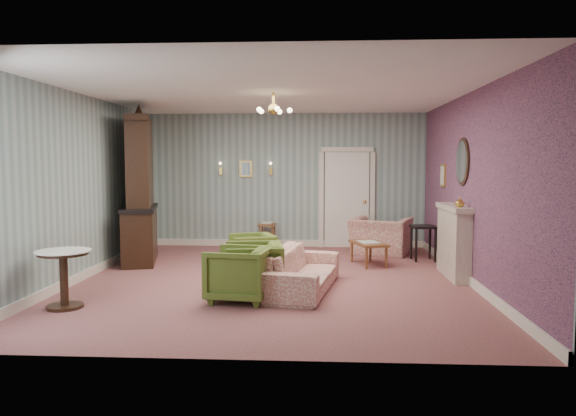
# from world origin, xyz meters

# --- Properties ---
(floor) EXTENTS (7.00, 7.00, 0.00)m
(floor) POSITION_xyz_m (0.00, 0.00, 0.00)
(floor) COLOR #945856
(floor) RESTS_ON ground
(ceiling) EXTENTS (7.00, 7.00, 0.00)m
(ceiling) POSITION_xyz_m (0.00, 0.00, 2.90)
(ceiling) COLOR white
(ceiling) RESTS_ON ground
(wall_back) EXTENTS (6.00, 0.00, 6.00)m
(wall_back) POSITION_xyz_m (0.00, 3.50, 1.45)
(wall_back) COLOR gray
(wall_back) RESTS_ON ground
(wall_front) EXTENTS (6.00, 0.00, 6.00)m
(wall_front) POSITION_xyz_m (0.00, -3.50, 1.45)
(wall_front) COLOR gray
(wall_front) RESTS_ON ground
(wall_left) EXTENTS (0.00, 7.00, 7.00)m
(wall_left) POSITION_xyz_m (-3.00, 0.00, 1.45)
(wall_left) COLOR gray
(wall_left) RESTS_ON ground
(wall_right) EXTENTS (0.00, 7.00, 7.00)m
(wall_right) POSITION_xyz_m (3.00, 0.00, 1.45)
(wall_right) COLOR gray
(wall_right) RESTS_ON ground
(wall_right_floral) EXTENTS (0.00, 7.00, 7.00)m
(wall_right_floral) POSITION_xyz_m (2.98, 0.00, 1.45)
(wall_right_floral) COLOR #BD5E77
(wall_right_floral) RESTS_ON ground
(door) EXTENTS (1.12, 0.12, 2.16)m
(door) POSITION_xyz_m (1.30, 3.46, 1.08)
(door) COLOR white
(door) RESTS_ON floor
(olive_chair_a) EXTENTS (0.83, 0.87, 0.80)m
(olive_chair_a) POSITION_xyz_m (-0.35, -1.32, 0.40)
(olive_chair_a) COLOR #546C25
(olive_chair_a) RESTS_ON floor
(olive_chair_b) EXTENTS (0.84, 0.88, 0.80)m
(olive_chair_b) POSITION_xyz_m (-0.21, -0.94, 0.40)
(olive_chair_b) COLOR #546C25
(olive_chair_b) RESTS_ON floor
(olive_chair_c) EXTENTS (0.84, 0.87, 0.71)m
(olive_chair_c) POSITION_xyz_m (-0.42, 0.65, 0.36)
(olive_chair_c) COLOR #546C25
(olive_chair_c) RESTS_ON floor
(sofa_chintz) EXTENTS (0.94, 2.12, 0.80)m
(sofa_chintz) POSITION_xyz_m (0.46, -0.66, 0.40)
(sofa_chintz) COLOR #A74346
(sofa_chintz) RESTS_ON floor
(wingback_chair) EXTENTS (1.31, 1.08, 0.98)m
(wingback_chair) POSITION_xyz_m (1.94, 2.56, 0.49)
(wingback_chair) COLOR #A74346
(wingback_chair) RESTS_ON floor
(dresser) EXTENTS (0.98, 1.79, 2.83)m
(dresser) POSITION_xyz_m (-2.61, 1.47, 1.41)
(dresser) COLOR black
(dresser) RESTS_ON floor
(fireplace) EXTENTS (0.30, 1.40, 1.16)m
(fireplace) POSITION_xyz_m (2.86, 0.40, 0.58)
(fireplace) COLOR beige
(fireplace) RESTS_ON floor
(mantel_vase) EXTENTS (0.15, 0.15, 0.15)m
(mantel_vase) POSITION_xyz_m (2.84, 0.00, 1.23)
(mantel_vase) COLOR gold
(mantel_vase) RESTS_ON fireplace
(oval_mirror) EXTENTS (0.04, 0.76, 0.84)m
(oval_mirror) POSITION_xyz_m (2.96, 0.40, 1.85)
(oval_mirror) COLOR white
(oval_mirror) RESTS_ON wall_right
(framed_print) EXTENTS (0.04, 0.34, 0.42)m
(framed_print) POSITION_xyz_m (2.97, 1.75, 1.60)
(framed_print) COLOR gold
(framed_print) RESTS_ON wall_right
(coffee_table) EXTENTS (0.69, 0.93, 0.42)m
(coffee_table) POSITION_xyz_m (1.59, 1.34, 0.21)
(coffee_table) COLOR brown
(coffee_table) RESTS_ON floor
(side_table_black) EXTENTS (0.48, 0.48, 0.67)m
(side_table_black) POSITION_xyz_m (2.65, 1.83, 0.33)
(side_table_black) COLOR black
(side_table_black) RESTS_ON floor
(pedestal_table) EXTENTS (0.87, 0.87, 0.74)m
(pedestal_table) POSITION_xyz_m (-2.50, -1.81, 0.37)
(pedestal_table) COLOR black
(pedestal_table) RESTS_ON floor
(nesting_table) EXTENTS (0.38, 0.47, 0.58)m
(nesting_table) POSITION_xyz_m (-0.40, 3.15, 0.29)
(nesting_table) COLOR brown
(nesting_table) RESTS_ON floor
(gilt_mirror_back) EXTENTS (0.28, 0.06, 0.36)m
(gilt_mirror_back) POSITION_xyz_m (-0.90, 3.46, 1.70)
(gilt_mirror_back) COLOR gold
(gilt_mirror_back) RESTS_ON wall_back
(sconce_left) EXTENTS (0.16, 0.12, 0.30)m
(sconce_left) POSITION_xyz_m (-1.45, 3.44, 1.70)
(sconce_left) COLOR gold
(sconce_left) RESTS_ON wall_back
(sconce_right) EXTENTS (0.16, 0.12, 0.30)m
(sconce_right) POSITION_xyz_m (-0.35, 3.44, 1.70)
(sconce_right) COLOR gold
(sconce_right) RESTS_ON wall_back
(chandelier) EXTENTS (0.56, 0.56, 0.36)m
(chandelier) POSITION_xyz_m (0.00, 0.00, 2.63)
(chandelier) COLOR gold
(chandelier) RESTS_ON ceiling
(burgundy_cushion) EXTENTS (0.41, 0.28, 0.39)m
(burgundy_cushion) POSITION_xyz_m (1.89, 2.41, 0.48)
(burgundy_cushion) COLOR maroon
(burgundy_cushion) RESTS_ON wingback_chair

